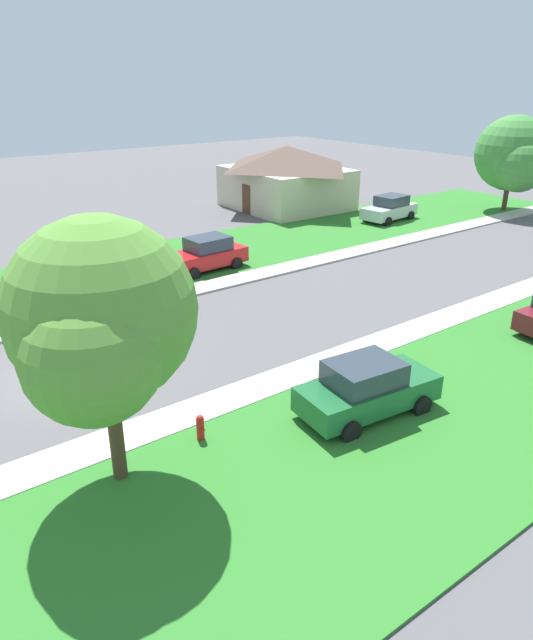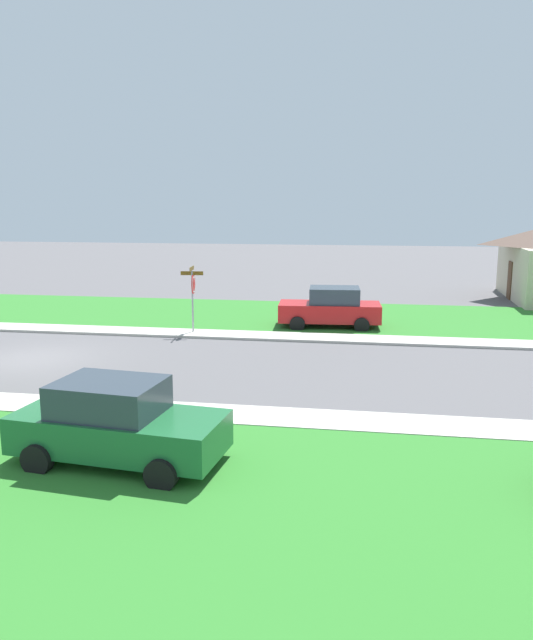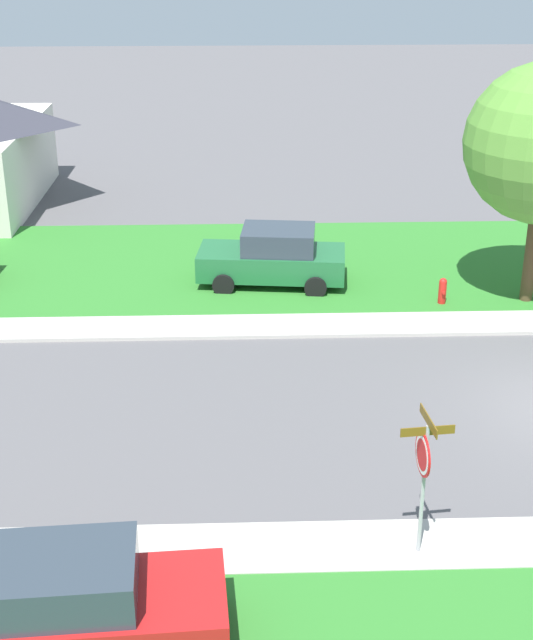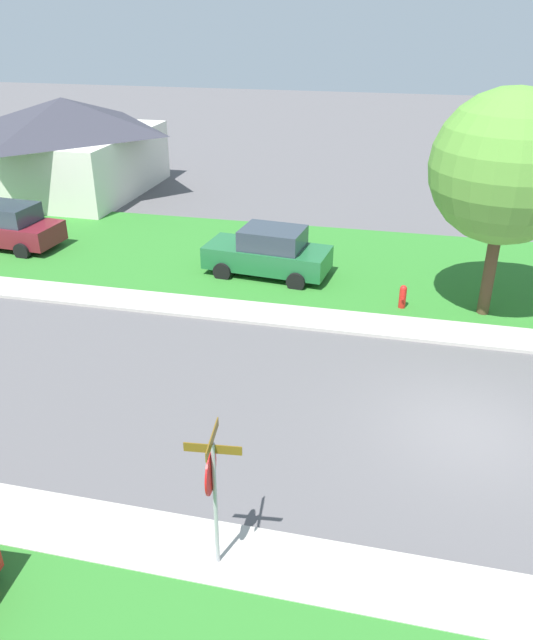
# 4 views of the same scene
# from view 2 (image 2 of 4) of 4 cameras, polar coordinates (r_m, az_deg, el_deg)

# --- Properties ---
(ground_plane) EXTENTS (120.00, 120.00, 0.00)m
(ground_plane) POSITION_cam_2_polar(r_m,az_deg,el_deg) (22.85, -20.88, -3.36)
(ground_plane) COLOR #565456
(sidewalk_east) EXTENTS (1.40, 56.00, 0.10)m
(sidewalk_east) POSITION_cam_2_polar(r_m,az_deg,el_deg) (15.38, 11.29, -9.41)
(sidewalk_east) COLOR #B7B2A8
(sidewalk_east) RESTS_ON ground
(lawn_east) EXTENTS (8.00, 56.00, 0.08)m
(lawn_east) POSITION_cam_2_polar(r_m,az_deg,el_deg) (11.09, 12.16, -17.82)
(lawn_east) COLOR #2D7528
(lawn_east) RESTS_ON ground
(sidewalk_west) EXTENTS (1.40, 56.00, 0.10)m
(sidewalk_west) POSITION_cam_2_polar(r_m,az_deg,el_deg) (24.42, 10.54, -1.82)
(sidewalk_west) COLOR #B7B2A8
(sidewalk_west) RESTS_ON ground
(lawn_west) EXTENTS (8.00, 56.00, 0.08)m
(lawn_west) POSITION_cam_2_polar(r_m,az_deg,el_deg) (29.02, 10.34, 0.16)
(lawn_west) COLOR #2D7528
(lawn_west) RESTS_ON ground
(stop_sign_far_corner) EXTENTS (0.92, 0.92, 2.77)m
(stop_sign_far_corner) POSITION_cam_2_polar(r_m,az_deg,el_deg) (25.23, -6.81, 2.93)
(stop_sign_far_corner) COLOR #9E9EA3
(stop_sign_far_corner) RESTS_ON ground
(car_green_near_corner) EXTENTS (2.39, 4.47, 1.76)m
(car_green_near_corner) POSITION_cam_2_polar(r_m,az_deg,el_deg) (13.13, -13.66, -9.26)
(car_green_near_corner) COLOR #1E6033
(car_green_near_corner) RESTS_ON ground
(car_red_kerbside_mid) EXTENTS (2.24, 4.40, 1.76)m
(car_red_kerbside_mid) POSITION_cam_2_polar(r_m,az_deg,el_deg) (26.54, 5.96, 1.13)
(car_red_kerbside_mid) COLOR red
(car_red_kerbside_mid) RESTS_ON ground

